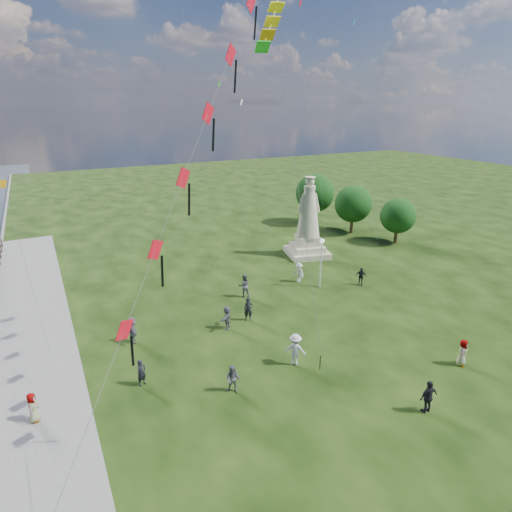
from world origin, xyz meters
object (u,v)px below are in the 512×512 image
person_6 (248,309)px  person_8 (299,273)px  person_7 (244,285)px  person_9 (361,276)px  person_11 (227,317)px  person_0 (142,373)px  person_2 (295,349)px  person_1 (233,379)px  person_4 (462,353)px  person_5 (133,330)px  person_10 (33,409)px  statue (308,227)px  person_3 (428,397)px  lamppost (321,253)px

person_6 → person_8: (6.79, 4.11, -0.01)m
person_7 → person_9: person_7 is taller
person_9 → person_11: 12.85m
person_0 → person_11: bearing=0.1°
person_8 → person_11: (-8.55, -4.46, -0.03)m
person_6 → person_11: (-1.76, -0.35, -0.05)m
person_0 → person_2: size_ratio=0.79×
person_0 → person_1: (4.07, -2.81, 0.03)m
person_1 → person_9: (15.19, 7.88, -0.04)m
person_0 → person_7: 12.23m
person_4 → person_5: person_5 is taller
person_2 → person_6: (-0.03, 5.97, -0.11)m
person_1 → person_10: (-9.27, 2.26, -0.04)m
statue → person_6: statue is taller
person_4 → person_6: person_6 is taller
person_1 → person_6: 7.87m
person_4 → person_8: 14.67m
statue → person_8: size_ratio=4.62×
person_8 → person_9: bearing=44.0°
person_3 → person_8: person_3 is taller
person_9 → person_10: 25.10m
lamppost → person_6: size_ratio=2.42×
person_0 → person_5: person_5 is taller
person_1 → person_11: (2.44, 6.31, 0.01)m
person_10 → person_8: bearing=-48.4°
lamppost → person_11: size_ratio=2.56×
person_9 → person_10: size_ratio=1.00×
person_6 → person_11: bearing=-147.5°
person_5 → person_8: size_ratio=1.02×
person_2 → person_4: (8.48, -4.48, -0.16)m
statue → person_10: 28.34m
lamppost → person_4: lamppost is taller
person_8 → person_10: size_ratio=1.11×
person_0 → person_3: bearing=-63.9°
person_4 → person_7: size_ratio=0.85×
person_6 → person_4: bearing=-29.5°
lamppost → person_3: lamppost is taller
person_3 → person_6: size_ratio=1.03×
person_9 → person_10: bearing=-122.5°
person_5 → person_6: size_ratio=1.00×
person_0 → person_2: (8.30, -2.12, 0.20)m
person_0 → person_6: size_ratio=0.90×
person_5 → person_8: person_5 is taller
person_4 → person_6: 13.48m
person_4 → person_8: size_ratio=0.96×
person_7 → person_10: person_7 is taller
person_0 → person_3: person_3 is taller
person_9 → person_7: bearing=-149.5°
lamppost → person_6: 8.39m
person_3 → person_7: bearing=-79.5°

